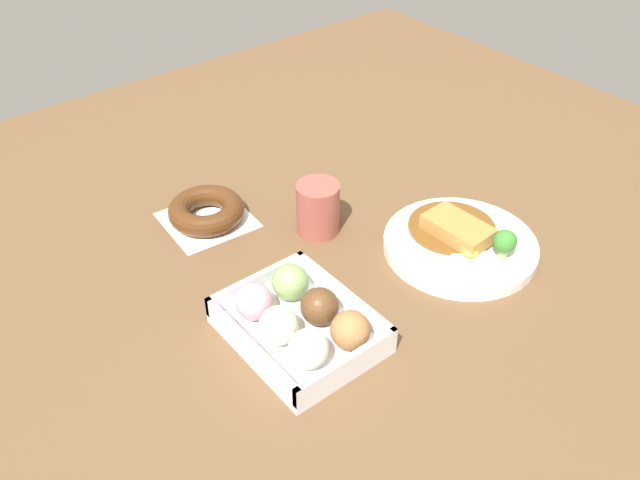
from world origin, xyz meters
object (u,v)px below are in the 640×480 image
at_px(chocolate_ring_donut, 206,211).
at_px(coffee_mug, 318,208).
at_px(donut_box, 299,321).
at_px(curry_plate, 461,242).

relative_size(chocolate_ring_donut, coffee_mug, 1.70).
relative_size(donut_box, coffee_mug, 2.39).
distance_m(curry_plate, coffee_mug, 0.23).
height_order(curry_plate, chocolate_ring_donut, curry_plate).
bearing_deg(coffee_mug, donut_box, 135.47).
xyz_separation_m(curry_plate, chocolate_ring_donut, (0.31, 0.27, 0.00)).
height_order(donut_box, coffee_mug, coffee_mug).
bearing_deg(chocolate_ring_donut, curry_plate, -139.59).
relative_size(donut_box, chocolate_ring_donut, 1.41).
xyz_separation_m(donut_box, chocolate_ring_donut, (0.30, -0.04, -0.01)).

